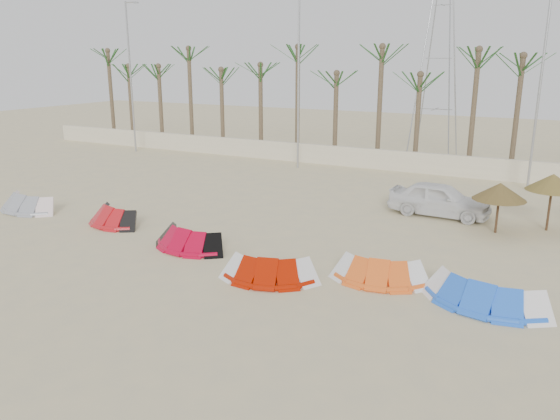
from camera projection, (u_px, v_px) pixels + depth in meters
The scene contains 16 objects.
ground at pixel (188, 299), 16.44m from camera, with size 120.00×120.00×0.00m, color beige.
boundary_wall at pixel (395, 161), 35.05m from camera, with size 60.00×0.30×1.30m, color beige.
palm_line at pixel (417, 67), 34.48m from camera, with size 52.00×4.00×7.70m.
lamp_a at pixel (131, 75), 40.89m from camera, with size 1.25×0.14×11.00m.
lamp_b at pixel (299, 78), 34.63m from camera, with size 1.25×0.14×11.00m.
lamp_c at pixel (541, 83), 28.38m from camera, with size 1.25×0.14×11.00m.
pylon at pixel (431, 157), 39.90m from camera, with size 3.00×3.00×14.00m, color #A5A8AD, non-canonical shape.
kite_grey at pixel (32, 201), 26.02m from camera, with size 3.41×1.66×0.90m.
kite_red_left at pixel (117, 214), 23.83m from camera, with size 3.14×2.03×0.90m.
kite_red_mid at pixel (193, 237), 20.83m from camera, with size 3.25×1.79×0.90m.
kite_red_right at pixel (273, 266), 17.87m from camera, with size 3.44×2.25×0.90m.
kite_orange at pixel (382, 268), 17.75m from camera, with size 3.25×1.91×0.90m.
kite_blue at pixel (486, 290), 16.06m from camera, with size 3.82×2.11×0.90m.
parasol_left at pixel (500, 191), 22.19m from camera, with size 2.15×2.15×2.12m.
parasol_mid at pixel (553, 182), 22.44m from camera, with size 2.12×2.12×2.43m.
car at pixel (440, 199), 24.93m from camera, with size 1.83×4.55×1.55m, color white.
Camera 1 is at (9.48, -12.11, 6.99)m, focal length 35.00 mm.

